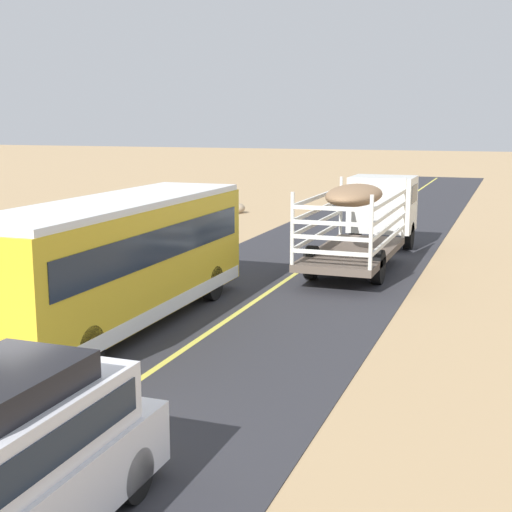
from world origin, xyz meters
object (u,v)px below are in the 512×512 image
object	(u,v)px
boulder_far_horizon	(238,208)
livestock_truck	(372,211)
suv_near	(5,462)
bus	(119,259)
boulder_near_shoulder	(106,213)

from	to	relation	value
boulder_far_horizon	livestock_truck	bearing A→B (deg)	-47.87
suv_near	livestock_truck	world-z (taller)	livestock_truck
bus	boulder_near_shoulder	world-z (taller)	bus
livestock_truck	bus	bearing A→B (deg)	-109.78
suv_near	bus	bearing A→B (deg)	112.58
suv_near	boulder_far_horizon	size ratio (longest dim) A/B	5.48
suv_near	livestock_truck	distance (m)	20.42
bus	boulder_near_shoulder	size ratio (longest dim) A/B	6.60
suv_near	bus	xyz separation A→B (m)	(-3.72, 8.94, 0.60)
livestock_truck	bus	xyz separation A→B (m)	(-4.12, -11.47, -0.04)
livestock_truck	boulder_far_horizon	distance (m)	14.41
livestock_truck	boulder_far_horizon	xyz separation A→B (m)	(-9.62, 10.63, -1.51)
suv_near	livestock_truck	bearing A→B (deg)	88.85
boulder_near_shoulder	boulder_far_horizon	bearing A→B (deg)	53.76
suv_near	boulder_near_shoulder	bearing A→B (deg)	119.23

